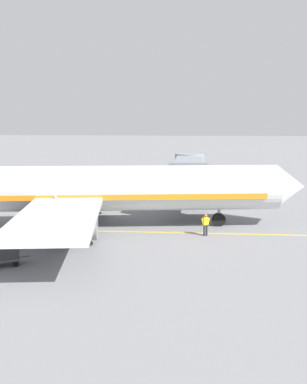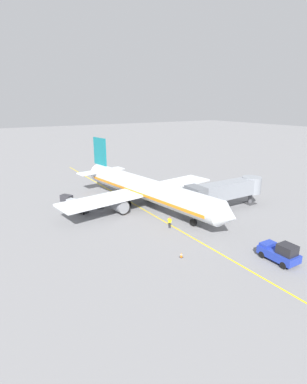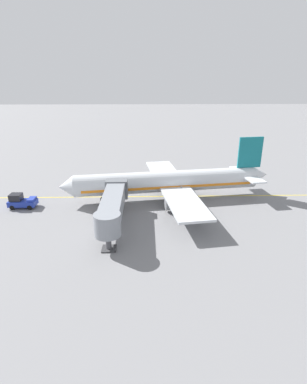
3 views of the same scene
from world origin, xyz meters
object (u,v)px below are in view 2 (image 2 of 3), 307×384
at_px(jet_bridge, 227,190).
at_px(baggage_tug_lead, 97,203).
at_px(safety_cone_nose_left, 181,255).
at_px(parked_airliner, 145,189).
at_px(pushback_tractor, 280,253).
at_px(baggage_cart_second_in_train, 73,203).
at_px(baggage_cart_front, 82,208).
at_px(baggage_cart_third_in_train, 67,198).
at_px(ground_crew_wing_walker, 170,222).

relative_size(jet_bridge, baggage_tug_lead, 5.53).
bearing_deg(safety_cone_nose_left, baggage_tug_lead, -85.37).
relative_size(parked_airliner, baggage_tug_lead, 13.46).
distance_m(pushback_tractor, baggage_cart_second_in_train, 33.48).
distance_m(baggage_cart_front, baggage_cart_second_in_train, 3.15).
bearing_deg(parked_airliner, jet_bridge, 140.87).
bearing_deg(pushback_tractor, jet_bridge, -114.90).
height_order(pushback_tractor, baggage_cart_third_in_train, pushback_tractor).
distance_m(baggage_cart_second_in_train, ground_crew_wing_walker, 18.25).
bearing_deg(baggage_cart_second_in_train, baggage_cart_third_in_train, -85.34).
bearing_deg(pushback_tractor, baggage_cart_front, -63.14).
relative_size(parked_airliner, baggage_cart_second_in_train, 13.10).
relative_size(baggage_cart_third_in_train, ground_crew_wing_walker, 1.69).
bearing_deg(parked_airliner, baggage_cart_second_in_train, -27.37).
xyz_separation_m(parked_airliner, jet_bridge, (-10.69, 8.70, 0.27)).
distance_m(baggage_tug_lead, baggage_cart_front, 3.41).
height_order(pushback_tractor, baggage_cart_second_in_train, pushback_tractor).
height_order(baggage_tug_lead, baggage_cart_third_in_train, baggage_tug_lead).
bearing_deg(baggage_cart_third_in_train, ground_crew_wing_walker, 116.34).
bearing_deg(safety_cone_nose_left, baggage_cart_second_in_train, -77.35).
height_order(jet_bridge, baggage_cart_front, jet_bridge).
relative_size(ground_crew_wing_walker, safety_cone_nose_left, 2.86).
bearing_deg(jet_bridge, safety_cone_nose_left, 29.70).
bearing_deg(baggage_cart_front, jet_bridge, 152.07).
xyz_separation_m(baggage_tug_lead, safety_cone_nose_left, (-1.77, 21.91, -0.42)).
distance_m(baggage_cart_second_in_train, baggage_cart_third_in_train, 3.04).
xyz_separation_m(jet_bridge, ground_crew_wing_walker, (12.53, 1.48, -2.50)).
distance_m(baggage_tug_lead, baggage_cart_second_in_train, 3.95).
bearing_deg(safety_cone_nose_left, jet_bridge, -150.30).
relative_size(parked_airliner, jet_bridge, 2.43).
relative_size(jet_bridge, pushback_tractor, 3.46).
xyz_separation_m(baggage_cart_front, baggage_cart_third_in_train, (0.67, -6.15, 0.00)).
relative_size(pushback_tractor, safety_cone_nose_left, 7.50).
xyz_separation_m(baggage_cart_front, baggage_cart_second_in_train, (0.42, -3.12, 0.00)).
height_order(baggage_cart_third_in_train, safety_cone_nose_left, baggage_cart_third_in_train).
height_order(baggage_cart_second_in_train, safety_cone_nose_left, baggage_cart_second_in_train).
xyz_separation_m(pushback_tractor, baggage_cart_third_in_train, (14.45, -33.35, -0.15)).
relative_size(baggage_cart_front, ground_crew_wing_walker, 1.69).
xyz_separation_m(parked_airliner, baggage_tug_lead, (7.39, -3.91, -2.47)).
relative_size(baggage_tug_lead, safety_cone_nose_left, 4.70).
relative_size(pushback_tractor, baggage_tug_lead, 1.60).
bearing_deg(pushback_tractor, safety_cone_nose_left, -36.85).
height_order(baggage_tug_lead, baggage_cart_front, baggage_tug_lead).
relative_size(pushback_tractor, baggage_cart_front, 1.55).
bearing_deg(safety_cone_nose_left, ground_crew_wing_walker, -115.77).
height_order(parked_airliner, baggage_cart_third_in_train, parked_airliner).
xyz_separation_m(parked_airliner, baggage_cart_third_in_train, (11.17, -8.69, -2.24)).
relative_size(baggage_cart_front, safety_cone_nose_left, 4.83).
height_order(parked_airliner, safety_cone_nose_left, parked_airliner).
bearing_deg(baggage_cart_third_in_train, pushback_tractor, 113.42).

